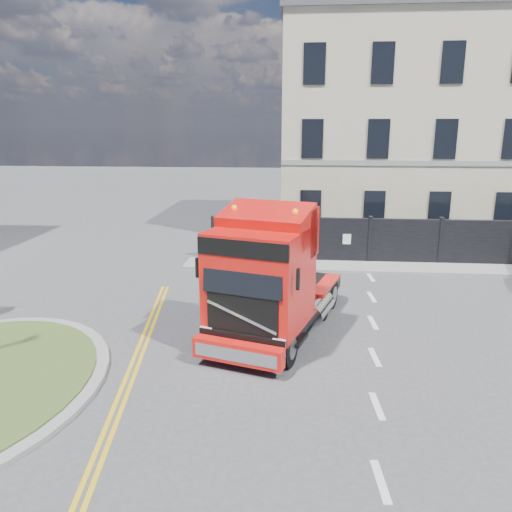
{
  "coord_description": "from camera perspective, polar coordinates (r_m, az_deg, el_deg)",
  "views": [
    {
      "loc": [
        0.88,
        -12.63,
        5.9
      ],
      "look_at": [
        -0.47,
        2.95,
        1.8
      ],
      "focal_mm": 35.0,
      "sensor_mm": 36.0,
      "label": 1
    }
  ],
  "objects": [
    {
      "name": "ground",
      "position": [
        13.97,
        0.9,
        -10.3
      ],
      "size": [
        120.0,
        120.0,
        0.0
      ],
      "primitive_type": "plane",
      "color": "#424244",
      "rests_on": "ground"
    },
    {
      "name": "hoarding_fence",
      "position": [
        22.89,
        19.18,
        1.5
      ],
      "size": [
        18.8,
        0.25,
        2.0
      ],
      "color": "black",
      "rests_on": "ground"
    },
    {
      "name": "georgian_building",
      "position": [
        29.58,
        15.39,
        13.94
      ],
      "size": [
        12.3,
        10.3,
        12.8
      ],
      "color": "beige",
      "rests_on": "ground"
    },
    {
      "name": "pavement_far",
      "position": [
        22.14,
        18.14,
        -1.36
      ],
      "size": [
        20.0,
        1.6,
        0.12
      ],
      "primitive_type": "cube",
      "color": "gray",
      "rests_on": "ground"
    },
    {
      "name": "truck",
      "position": [
        13.81,
        1.42,
        -3.08
      ],
      "size": [
        4.07,
        6.7,
        3.77
      ],
      "rotation": [
        0.0,
        0.0,
        -0.3
      ],
      "color": "black",
      "rests_on": "ground"
    }
  ]
}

